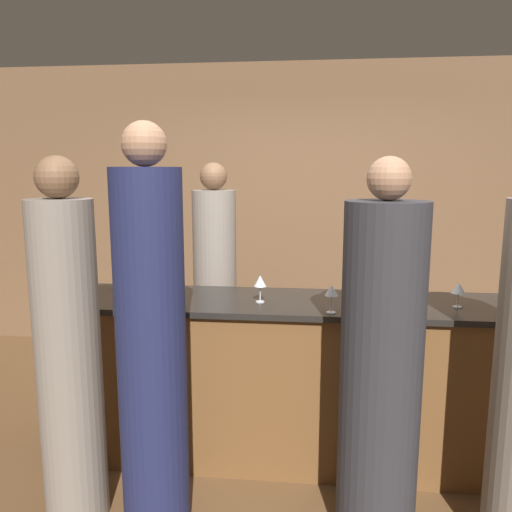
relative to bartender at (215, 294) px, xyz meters
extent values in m
plane|color=brown|center=(0.63, -0.70, -0.86)|extent=(14.00, 14.00, 0.00)
cube|color=brown|center=(0.63, 1.32, 0.54)|extent=(8.00, 0.06, 2.80)
cube|color=brown|center=(0.63, -0.70, -0.37)|extent=(2.79, 0.58, 0.98)
cube|color=black|center=(0.63, -0.70, 0.13)|extent=(2.85, 0.64, 0.03)
cylinder|color=gray|center=(0.00, 0.00, -0.04)|extent=(0.32, 0.32, 1.64)
sphere|color=brown|center=(0.00, 0.00, 0.88)|extent=(0.20, 0.20, 0.20)
cylinder|color=#1E234C|center=(-0.03, -1.43, 0.04)|extent=(0.33, 0.33, 1.80)
sphere|color=#A37556|center=(-0.03, -1.43, 1.04)|extent=(0.20, 0.20, 0.20)
cylinder|color=#2D2D33|center=(1.05, -1.37, -0.04)|extent=(0.38, 0.38, 1.65)
sphere|color=#A37556|center=(1.05, -1.37, 0.88)|extent=(0.19, 0.19, 0.19)
cylinder|color=gray|center=(-0.48, -1.37, -0.04)|extent=(0.32, 0.32, 1.65)
sphere|color=brown|center=(-0.48, -1.37, 0.89)|extent=(0.20, 0.20, 0.20)
cylinder|color=black|center=(-0.54, -0.53, 0.25)|extent=(0.08, 0.08, 0.21)
cylinder|color=black|center=(-0.54, -0.53, 0.40)|extent=(0.03, 0.03, 0.08)
cylinder|color=silver|center=(0.42, -0.76, 0.15)|extent=(0.05, 0.05, 0.00)
cylinder|color=silver|center=(0.42, -0.76, 0.20)|extent=(0.01, 0.01, 0.09)
cone|color=silver|center=(0.42, -0.76, 0.28)|extent=(0.07, 0.07, 0.06)
cylinder|color=silver|center=(0.83, -0.95, 0.15)|extent=(0.05, 0.05, 0.00)
cylinder|color=silver|center=(0.83, -0.95, 0.20)|extent=(0.01, 0.01, 0.09)
cone|color=silver|center=(0.83, -0.95, 0.28)|extent=(0.07, 0.07, 0.06)
cylinder|color=silver|center=(1.55, -0.75, 0.15)|extent=(0.05, 0.05, 0.00)
cylinder|color=silver|center=(1.55, -0.75, 0.19)|extent=(0.01, 0.01, 0.08)
cone|color=silver|center=(1.55, -0.75, 0.26)|extent=(0.08, 0.08, 0.06)
camera|label=1|loc=(0.71, -3.62, 0.91)|focal=35.00mm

